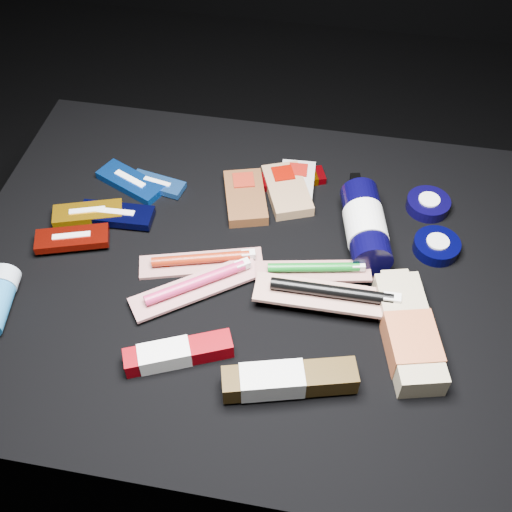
# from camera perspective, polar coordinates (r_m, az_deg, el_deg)

# --- Properties ---
(ground) EXTENTS (3.00, 3.00, 0.00)m
(ground) POSITION_cam_1_polar(r_m,az_deg,el_deg) (1.42, -0.68, -11.30)
(ground) COLOR black
(ground) RESTS_ON ground
(cloth_table) EXTENTS (0.98, 0.78, 0.40)m
(cloth_table) POSITION_cam_1_polar(r_m,az_deg,el_deg) (1.25, -0.77, -6.82)
(cloth_table) COLOR black
(cloth_table) RESTS_ON ground
(luna_bar_0) EXTENTS (0.14, 0.10, 0.02)m
(luna_bar_0) POSITION_cam_1_polar(r_m,az_deg,el_deg) (1.24, -11.08, 6.47)
(luna_bar_0) COLOR #0C3C9C
(luna_bar_0) RESTS_ON cloth_table
(luna_bar_1) EXTENTS (0.11, 0.06, 0.01)m
(luna_bar_1) POSITION_cam_1_polar(r_m,az_deg,el_deg) (1.23, -8.75, 6.34)
(luna_bar_1) COLOR blue
(luna_bar_1) RESTS_ON cloth_table
(luna_bar_2) EXTENTS (0.13, 0.05, 0.02)m
(luna_bar_2) POSITION_cam_1_polar(r_m,az_deg,el_deg) (1.18, -12.31, 3.60)
(luna_bar_2) COLOR black
(luna_bar_2) RESTS_ON cloth_table
(luna_bar_3) EXTENTS (0.13, 0.08, 0.02)m
(luna_bar_3) POSITION_cam_1_polar(r_m,az_deg,el_deg) (1.19, -14.72, 3.71)
(luna_bar_3) COLOR #B47809
(luna_bar_3) RESTS_ON cloth_table
(luna_bar_4) EXTENTS (0.13, 0.08, 0.02)m
(luna_bar_4) POSITION_cam_1_polar(r_m,az_deg,el_deg) (1.15, -16.02, 1.51)
(luna_bar_4) COLOR maroon
(luna_bar_4) RESTS_ON cloth_table
(clif_bar_0) EXTENTS (0.11, 0.15, 0.02)m
(clif_bar_0) POSITION_cam_1_polar(r_m,az_deg,el_deg) (1.19, -0.98, 5.42)
(clif_bar_0) COLOR #593219
(clif_bar_0) RESTS_ON cloth_table
(clif_bar_1) EXTENTS (0.07, 0.12, 0.02)m
(clif_bar_1) POSITION_cam_1_polar(r_m,az_deg,el_deg) (1.22, 3.64, 6.49)
(clif_bar_1) COLOR #A3A29D
(clif_bar_1) RESTS_ON cloth_table
(clif_bar_2) EXTENTS (0.11, 0.15, 0.02)m
(clif_bar_2) POSITION_cam_1_polar(r_m,az_deg,el_deg) (1.20, 2.72, 6.05)
(clif_bar_2) COLOR #906C4A
(clif_bar_2) RESTS_ON cloth_table
(power_bar) EXTENTS (0.14, 0.08, 0.02)m
(power_bar) POSITION_cam_1_polar(r_m,az_deg,el_deg) (1.23, 3.44, 6.93)
(power_bar) COLOR #6D0308
(power_bar) RESTS_ON cloth_table
(lotion_bottle) EXTENTS (0.10, 0.22, 0.07)m
(lotion_bottle) POSITION_cam_1_polar(r_m,az_deg,el_deg) (1.12, 9.70, 2.72)
(lotion_bottle) COLOR black
(lotion_bottle) RESTS_ON cloth_table
(cream_tin_upper) EXTENTS (0.08, 0.08, 0.02)m
(cream_tin_upper) POSITION_cam_1_polar(r_m,az_deg,el_deg) (1.21, 15.05, 4.48)
(cream_tin_upper) COLOR black
(cream_tin_upper) RESTS_ON cloth_table
(cream_tin_lower) EXTENTS (0.08, 0.08, 0.02)m
(cream_tin_lower) POSITION_cam_1_polar(r_m,az_deg,el_deg) (1.14, 15.75, 0.87)
(cream_tin_lower) COLOR black
(cream_tin_lower) RESTS_ON cloth_table
(bodywash_bottle) EXTENTS (0.12, 0.22, 0.04)m
(bodywash_bottle) POSITION_cam_1_polar(r_m,az_deg,el_deg) (1.01, 13.43, -6.76)
(bodywash_bottle) COLOR tan
(bodywash_bottle) RESTS_ON cloth_table
(toothbrush_pack_0) EXTENTS (0.21, 0.10, 0.02)m
(toothbrush_pack_0) POSITION_cam_1_polar(r_m,az_deg,el_deg) (1.09, -4.76, -0.44)
(toothbrush_pack_0) COLOR beige
(toothbrush_pack_0) RESTS_ON cloth_table
(toothbrush_pack_1) EXTENTS (0.21, 0.17, 0.02)m
(toothbrush_pack_1) POSITION_cam_1_polar(r_m,az_deg,el_deg) (1.05, -5.23, -2.54)
(toothbrush_pack_1) COLOR silver
(toothbrush_pack_1) RESTS_ON cloth_table
(toothbrush_pack_2) EXTENTS (0.20, 0.08, 0.02)m
(toothbrush_pack_2) POSITION_cam_1_polar(r_m,az_deg,el_deg) (1.06, 5.26, -1.21)
(toothbrush_pack_2) COLOR #B5ADA9
(toothbrush_pack_2) RESTS_ON cloth_table
(toothbrush_pack_3) EXTENTS (0.24, 0.06, 0.03)m
(toothbrush_pack_3) POSITION_cam_1_polar(r_m,az_deg,el_deg) (1.02, 6.87, -3.41)
(toothbrush_pack_3) COLOR beige
(toothbrush_pack_3) RESTS_ON cloth_table
(toothpaste_carton_red) EXTENTS (0.16, 0.10, 0.03)m
(toothpaste_carton_red) POSITION_cam_1_polar(r_m,az_deg,el_deg) (0.98, -7.33, -8.63)
(toothpaste_carton_red) COLOR #6D0006
(toothpaste_carton_red) RESTS_ON cloth_table
(toothpaste_carton_green) EXTENTS (0.20, 0.09, 0.04)m
(toothpaste_carton_green) POSITION_cam_1_polar(r_m,az_deg,el_deg) (0.94, 2.45, -10.97)
(toothpaste_carton_green) COLOR #34230A
(toothpaste_carton_green) RESTS_ON cloth_table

